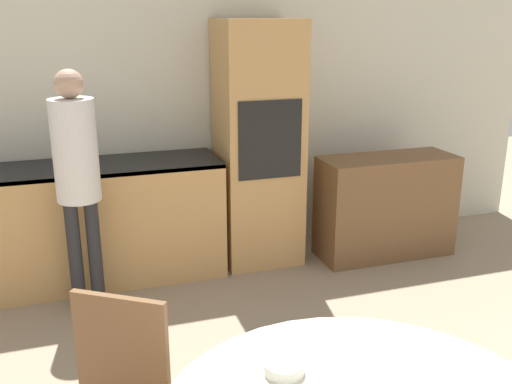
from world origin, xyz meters
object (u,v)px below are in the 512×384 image
Objects in this scene: sideboard at (386,206)px; person_standing at (77,165)px; oven_unit at (258,145)px; bowl_far at (284,367)px.

sideboard is 0.69× the size of person_standing.
oven_unit is at bearing 165.53° from sideboard.
person_standing is at bearing 105.91° from bowl_far.
oven_unit reaches higher than person_standing.
bowl_far is (-0.79, -2.67, -0.18)m from oven_unit.
oven_unit is at bearing 73.50° from bowl_far.
person_standing is 2.28m from bowl_far.
oven_unit is 13.53× the size of bowl_far.
sideboard is 7.91× the size of bowl_far.
bowl_far is (0.62, -2.18, -0.25)m from person_standing.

